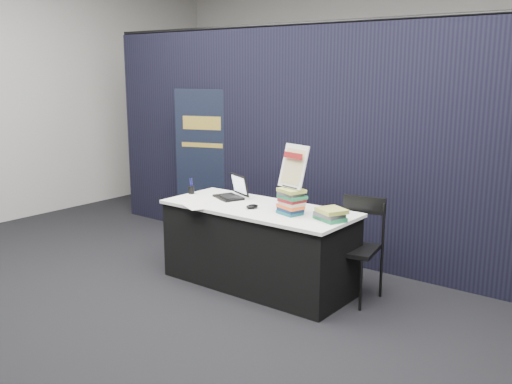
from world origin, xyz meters
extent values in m
plane|color=black|center=(0.00, 0.00, 0.00)|extent=(8.00, 8.00, 0.00)
cube|color=#A7A49E|center=(0.00, 4.00, 1.75)|extent=(8.00, 0.02, 3.50)
cube|color=black|center=(0.00, 1.60, 1.20)|extent=(6.00, 0.08, 2.40)
cube|color=black|center=(0.00, 0.55, 0.36)|extent=(1.76, 0.71, 0.72)
cube|color=white|center=(0.00, 0.55, 0.73)|extent=(1.80, 0.75, 0.03)
cube|color=black|center=(-0.43, 0.64, 0.76)|extent=(0.35, 0.30, 0.02)
cube|color=black|center=(-0.43, 0.74, 0.87)|extent=(0.29, 0.16, 0.20)
cube|color=silver|center=(-0.43, 0.73, 0.87)|extent=(0.24, 0.13, 0.16)
ellipsoid|color=black|center=(0.00, 0.46, 0.77)|extent=(0.11, 0.14, 0.04)
cube|color=white|center=(-0.61, 0.49, 0.75)|extent=(0.31, 0.24, 0.00)
cube|color=white|center=(-0.45, 0.22, 0.75)|extent=(0.33, 0.29, 0.00)
cube|color=white|center=(-0.61, 0.41, 0.75)|extent=(0.33, 0.28, 0.00)
cylinder|color=black|center=(-0.86, 0.57, 0.79)|extent=(0.06, 0.06, 0.08)
cube|color=#1A5963|center=(0.39, 0.50, 0.76)|extent=(0.25, 0.21, 0.03)
cube|color=#11284E|center=(0.39, 0.50, 0.79)|extent=(0.25, 0.21, 0.03)
cube|color=#ED5721|center=(0.39, 0.50, 0.82)|extent=(0.25, 0.21, 0.03)
cube|color=beige|center=(0.39, 0.50, 0.85)|extent=(0.25, 0.21, 0.03)
cube|color=maroon|center=(0.39, 0.50, 0.88)|extent=(0.25, 0.21, 0.03)
cube|color=#1F7446|center=(0.39, 0.50, 0.91)|extent=(0.25, 0.21, 0.03)
cube|color=#49494D|center=(0.39, 0.50, 0.93)|extent=(0.25, 0.21, 0.03)
cube|color=#A9AF46|center=(0.39, 0.50, 0.96)|extent=(0.25, 0.21, 0.03)
cube|color=#1F7446|center=(0.76, 0.53, 0.77)|extent=(0.29, 0.26, 0.03)
cube|color=#49494D|center=(0.76, 0.53, 0.80)|extent=(0.29, 0.26, 0.03)
cube|color=#A9AF46|center=(0.76, 0.53, 0.84)|extent=(0.29, 0.26, 0.03)
cube|color=black|center=(0.39, 0.48, 0.99)|extent=(0.19, 0.06, 0.01)
cylinder|color=black|center=(0.32, 0.57, 1.10)|extent=(0.03, 0.10, 0.27)
cylinder|color=black|center=(0.47, 0.57, 1.10)|extent=(0.03, 0.10, 0.27)
cube|color=silver|center=(0.39, 0.53, 1.16)|extent=(0.30, 0.17, 0.36)
cube|color=tan|center=(0.39, 0.52, 1.16)|extent=(0.24, 0.13, 0.29)
cube|color=maroon|center=(0.39, 0.52, 1.26)|extent=(0.22, 0.07, 0.05)
cube|color=black|center=(-1.55, 1.46, 0.03)|extent=(0.73, 0.34, 0.07)
cube|color=black|center=(-1.55, 1.48, 0.87)|extent=(0.67, 0.26, 1.74)
cube|color=gold|center=(-1.55, 1.47, 1.35)|extent=(0.45, 0.16, 0.16)
cube|color=gold|center=(-1.55, 1.47, 1.09)|extent=(0.49, 0.18, 0.05)
cylinder|color=black|center=(0.64, 0.61, 0.21)|extent=(0.02, 0.02, 0.43)
cylinder|color=black|center=(1.02, 0.61, 0.21)|extent=(0.02, 0.02, 0.43)
cylinder|color=black|center=(0.64, 0.99, 0.21)|extent=(0.02, 0.02, 0.43)
cylinder|color=black|center=(1.02, 0.99, 0.21)|extent=(0.02, 0.02, 0.43)
cube|color=black|center=(0.83, 0.80, 0.45)|extent=(0.47, 0.47, 0.04)
cube|color=black|center=(0.83, 0.99, 0.81)|extent=(0.38, 0.10, 0.15)
camera|label=1|loc=(3.06, -3.42, 1.98)|focal=40.00mm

